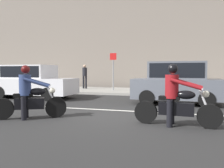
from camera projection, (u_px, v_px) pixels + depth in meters
ground_plane at (114, 115)px, 7.29m from camera, size 80.00×80.00×0.00m
sidewalk_slab at (148, 92)px, 14.94m from camera, size 40.00×4.40×0.14m
lane_marking_stripe at (132, 111)px, 8.03m from camera, size 18.00×0.14×0.01m
motorcycle_with_rider_denim_blue at (29, 97)px, 6.75m from camera, size 1.92×1.17×1.58m
motorcycle_with_rider_crimson at (176, 101)px, 5.86m from camera, size 2.19×0.70×1.59m
parked_sedan_white at (32, 81)px, 11.90m from camera, size 4.41×1.82×1.72m
parked_hatchback_slate_gray at (176, 82)px, 9.74m from camera, size 3.66×1.76×1.80m
street_sign_post at (113, 68)px, 15.10m from camera, size 0.44×0.08×2.48m
pedestrian_bystander at (85, 75)px, 16.66m from camera, size 0.34×0.34×1.73m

